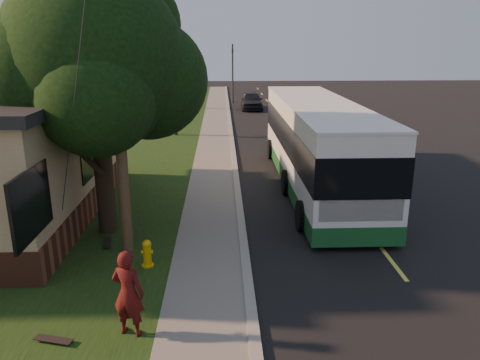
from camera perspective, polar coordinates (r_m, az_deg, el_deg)
name	(u,v)px	position (r m, az deg, el deg)	size (l,w,h in m)	color
ground	(246,266)	(12.72, 0.72, -10.48)	(120.00, 120.00, 0.00)	black
road	(319,167)	(22.55, 9.58, 1.52)	(8.00, 80.00, 0.01)	black
curb	(235,167)	(22.07, -0.63, 1.57)	(0.25, 80.00, 0.12)	gray
sidewalk	(214,168)	(22.07, -3.23, 1.49)	(2.00, 80.00, 0.08)	slate
grass_verge	(139,169)	(22.41, -12.21, 1.35)	(5.00, 80.00, 0.07)	black
fire_hydrant	(147,253)	(12.67, -11.24, -8.76)	(0.32, 0.32, 0.74)	#E0A70B
utility_pole	(116,88)	(12.64, -14.86, 10.80)	(2.86, 3.21, 9.07)	#473321
leafy_tree	(97,63)	(14.41, -17.08, 13.43)	(6.30, 6.00, 7.80)	black
bare_tree_near	(175,102)	(29.67, -7.97, 9.42)	(1.38, 1.21, 4.31)	black
bare_tree_far	(193,86)	(41.55, -5.69, 11.32)	(1.38, 1.21, 4.03)	black
traffic_signal	(233,70)	(45.39, -0.91, 13.31)	(0.18, 0.22, 5.50)	#2D2D30
transit_bus	(317,142)	(19.20, 9.33, 4.57)	(2.97, 12.88, 3.48)	silver
skateboarder	(128,293)	(9.80, -13.48, -13.26)	(0.67, 0.44, 1.84)	#440D0D
skateboard_main	(108,243)	(14.33, -15.81, -7.36)	(0.34, 0.80, 0.07)	black
skateboard_spare	(53,340)	(10.43, -21.80, -17.63)	(0.81, 0.40, 0.07)	black
dumpster	(40,168)	(21.17, -23.17, 1.32)	(1.73, 1.52, 1.30)	black
distant_car	(252,101)	(41.50, 1.45, 9.66)	(1.80, 4.47, 1.52)	black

